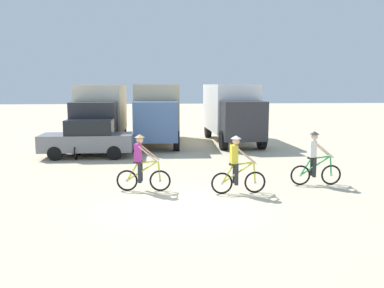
# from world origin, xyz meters

# --- Properties ---
(ground_plane) EXTENTS (120.00, 120.00, 0.00)m
(ground_plane) POSITION_xyz_m (0.00, 0.00, 0.00)
(ground_plane) COLOR beige
(box_truck_cream_rv) EXTENTS (2.43, 6.76, 3.35)m
(box_truck_cream_rv) POSITION_xyz_m (-3.96, 12.21, 1.87)
(box_truck_cream_rv) COLOR beige
(box_truck_cream_rv) RESTS_ON ground
(box_truck_tan_camper) EXTENTS (2.59, 6.82, 3.35)m
(box_truck_tan_camper) POSITION_xyz_m (-0.78, 12.29, 1.87)
(box_truck_tan_camper) COLOR #CCB78E
(box_truck_tan_camper) RESTS_ON ground
(box_truck_avon_van) EXTENTS (2.63, 6.84, 3.35)m
(box_truck_avon_van) POSITION_xyz_m (3.48, 12.36, 1.87)
(box_truck_avon_van) COLOR white
(box_truck_avon_van) RESTS_ON ground
(sedan_parked) EXTENTS (4.20, 1.79, 1.76)m
(sedan_parked) POSITION_xyz_m (-4.01, 8.01, 0.88)
(sedan_parked) COLOR slate
(sedan_parked) RESTS_ON ground
(cyclist_orange_shirt) EXTENTS (1.73, 0.52, 1.82)m
(cyclist_orange_shirt) POSITION_xyz_m (-1.29, 1.65, 0.85)
(cyclist_orange_shirt) COLOR black
(cyclist_orange_shirt) RESTS_ON ground
(cyclist_cowboy_hat) EXTENTS (1.73, 0.52, 1.82)m
(cyclist_cowboy_hat) POSITION_xyz_m (1.65, 1.12, 0.85)
(cyclist_cowboy_hat) COLOR black
(cyclist_cowboy_hat) RESTS_ON ground
(cyclist_near_camera) EXTENTS (1.73, 0.52, 1.82)m
(cyclist_near_camera) POSITION_xyz_m (4.45, 1.99, 0.85)
(cyclist_near_camera) COLOR black
(cyclist_near_camera) RESTS_ON ground
(bicycle_spare) EXTENTS (0.50, 1.73, 0.97)m
(bicycle_spare) POSITION_xyz_m (-4.48, 7.84, 0.40)
(bicycle_spare) COLOR black
(bicycle_spare) RESTS_ON ground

